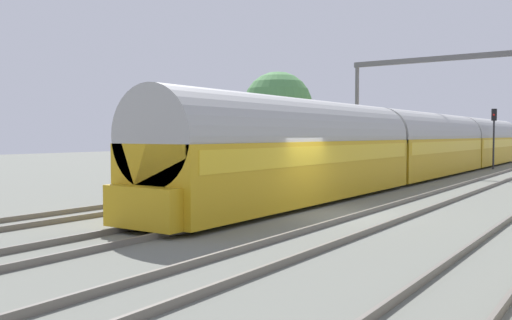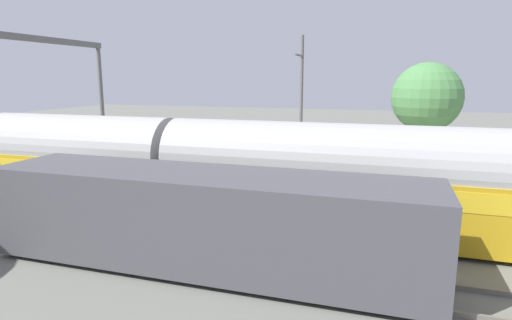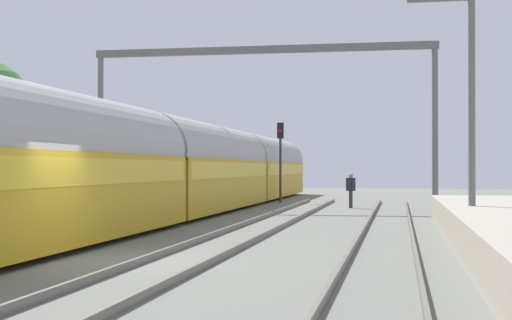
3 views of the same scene
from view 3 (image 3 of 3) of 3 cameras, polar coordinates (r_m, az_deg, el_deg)
ground at (r=16.96m, az=-12.44°, el=-7.27°), size 120.00×120.00×0.00m
track_east at (r=16.26m, az=-5.69°, el=-7.29°), size 1.51×60.00×0.16m
track_far_east at (r=15.63m, az=9.10°, el=-7.55°), size 1.52×60.00×0.16m
passenger_train at (r=34.97m, az=-3.79°, el=-0.59°), size 2.93×49.20×3.82m
person_crossing at (r=38.51m, az=6.96°, el=-1.99°), size 0.47×0.41×1.73m
railway_signal_far at (r=44.45m, az=1.80°, el=0.68°), size 0.36×0.30×4.57m
catenary_gantry at (r=37.63m, az=0.38°, el=5.43°), size 16.75×0.28×7.86m
catenary_pole_east_mid at (r=22.99m, az=15.41°, el=4.86°), size 1.90×0.20×8.00m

